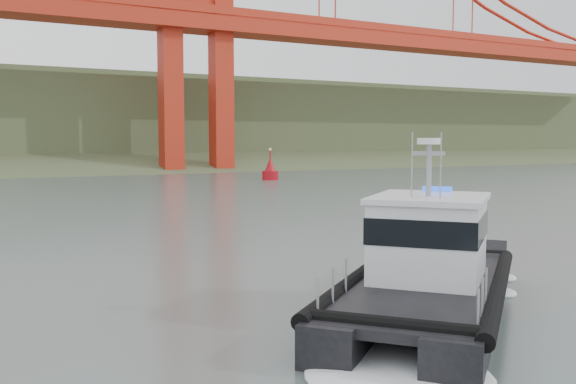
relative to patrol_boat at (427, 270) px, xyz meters
name	(u,v)px	position (x,y,z in m)	size (l,w,h in m)	color
ground	(385,290)	(0.83, 2.92, -1.27)	(400.00, 400.00, 0.00)	#495752
headlands	(5,129)	(0.83, 128.42, 5.77)	(500.00, 105.36, 27.12)	#3A4E2C
patrol_boat	(427,270)	(0.00, 0.00, 0.00)	(10.44, 9.65, 5.07)	black
nav_buoy	(270,171)	(23.72, 55.59, -0.20)	(1.96, 1.96, 4.08)	#A10B13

